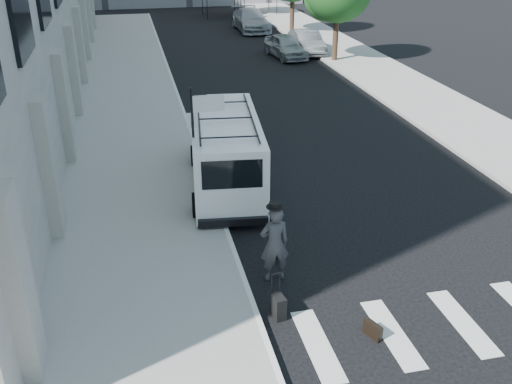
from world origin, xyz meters
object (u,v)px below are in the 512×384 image
parked_car_a (286,46)px  cargo_van (225,151)px  suitcase (278,306)px  parked_car_b (307,42)px  briefcase (373,330)px  businessman (274,244)px  parked_car_c (251,20)px

parked_car_a → cargo_van: bearing=-118.5°
suitcase → parked_car_a: size_ratio=0.25×
parked_car_a → parked_car_b: (1.60, 0.88, 0.01)m
briefcase → cargo_van: bearing=79.9°
suitcase → cargo_van: 6.73m
cargo_van → parked_car_a: size_ratio=1.55×
businessman → parked_car_a: businessman is taller
cargo_van → parked_car_b: (8.23, 17.96, -0.49)m
parked_car_a → parked_car_c: parked_car_c is taller
businessman → suitcase: (-0.26, -1.41, -0.67)m
businessman → briefcase: 2.93m
briefcase → parked_car_b: size_ratio=0.11×
suitcase → parked_car_b: 25.99m
suitcase → parked_car_a: (6.69, 23.76, 0.41)m
parked_car_c → briefcase: bearing=-99.3°
parked_car_a → parked_car_b: bearing=21.5°
briefcase → parked_car_c: parked_car_c is taller
businessman → parked_car_b: bearing=-111.5°
briefcase → suitcase: suitcase is taller
briefcase → parked_car_c: size_ratio=0.08×
briefcase → suitcase: (-1.70, 1.04, 0.10)m
cargo_van → parked_car_c: size_ratio=1.16×
suitcase → parked_car_c: parked_car_c is taller
parked_car_a → briefcase: bearing=-108.7°
briefcase → businessman: bearing=98.3°
briefcase → parked_car_c: 34.28m
suitcase → parked_car_c: bearing=69.7°
cargo_van → businessman: bearing=-81.5°
businessman → parked_car_b: businessman is taller
suitcase → parked_car_c: size_ratio=0.19×
parked_car_b → parked_car_c: (-1.75, 8.26, 0.09)m
briefcase → parked_car_a: 25.29m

